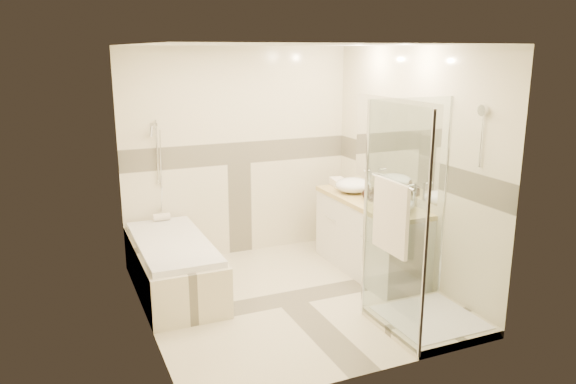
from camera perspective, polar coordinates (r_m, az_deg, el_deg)
name	(u,v)px	position (r m, az deg, el deg)	size (l,w,h in m)	color
room	(294,177)	(5.43, 0.56, 1.52)	(2.82, 3.02, 2.52)	beige
bathtub	(173,263)	(5.98, -11.59, -7.11)	(0.75, 1.70, 0.56)	beige
vanity	(370,236)	(6.39, 8.31, -4.42)	(0.58, 1.62, 0.85)	silver
shower_enclosure	(417,273)	(5.22, 12.94, -8.06)	(0.96, 0.93, 2.04)	beige
vessel_sink_near	(353,185)	(6.53, 6.65, 0.70)	(0.42, 0.42, 0.17)	white
vessel_sink_far	(396,204)	(5.83, 10.89, -1.22)	(0.38, 0.38, 0.15)	white
faucet_near	(370,178)	(6.63, 8.29, 1.41)	(0.10, 0.03, 0.25)	silver
faucet_far	(414,194)	(5.93, 12.66, -0.22)	(0.11, 0.03, 0.27)	silver
amenity_bottle_a	(373,194)	(6.18, 8.61, -0.20)	(0.07, 0.07, 0.16)	black
amenity_bottle_b	(368,192)	(6.27, 8.10, 0.03)	(0.12, 0.12, 0.16)	black
folded_towels	(339,182)	(6.85, 5.16, 1.01)	(0.16, 0.27, 0.09)	white
rolled_towel	(161,217)	(6.56, -12.73, -2.50)	(0.09, 0.09, 0.19)	white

